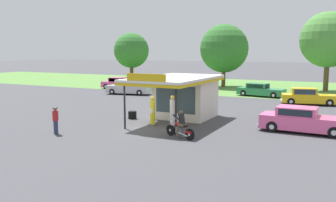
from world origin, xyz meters
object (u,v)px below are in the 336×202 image
object	(u,v)px
gas_pump_nearside	(153,112)
parked_car_back_row_far_left	(119,84)
parked_car_back_row_far_right	(129,88)
spare_tire_stack	(132,115)
parked_car_back_row_centre_right	(308,97)
parked_car_back_row_right	(260,90)
gas_pump_offside	(173,113)
parked_car_back_row_centre_left	(190,90)
bystander_admiring_sedan	(56,120)
featured_classic_sedan	(303,121)
motorcycle_with_rider	(180,126)

from	to	relation	value
gas_pump_nearside	parked_car_back_row_far_left	distance (m)	23.70
parked_car_back_row_far_right	spare_tire_stack	xyz separation A→B (m)	(8.38, -12.51, -0.44)
parked_car_back_row_centre_right	parked_car_back_row_far_right	world-z (taller)	parked_car_back_row_far_right
parked_car_back_row_right	gas_pump_nearside	bearing A→B (deg)	-98.83
parked_car_back_row_far_left	parked_car_back_row_centre_right	size ratio (longest dim) A/B	0.97
gas_pump_offside	parked_car_back_row_centre_left	distance (m)	15.86
bystander_admiring_sedan	spare_tire_stack	xyz separation A→B (m)	(1.45, 6.09, -0.57)
gas_pump_nearside	parked_car_back_row_right	world-z (taller)	gas_pump_nearside
featured_classic_sedan	parked_car_back_row_right	size ratio (longest dim) A/B	0.99
gas_pump_nearside	parked_car_back_row_far_right	distance (m)	17.64
parked_car_back_row_centre_left	parked_car_back_row_far_left	xyz separation A→B (m)	(-11.39, 3.25, -0.03)
motorcycle_with_rider	bystander_admiring_sedan	distance (m)	7.38
gas_pump_nearside	featured_classic_sedan	distance (m)	9.32
parked_car_back_row_centre_left	bystander_admiring_sedan	distance (m)	19.67
parked_car_back_row_far_left	parked_car_back_row_far_right	xyz separation A→B (m)	(4.30, -4.32, 0.04)
bystander_admiring_sedan	parked_car_back_row_far_left	bearing A→B (deg)	116.09
bystander_admiring_sedan	spare_tire_stack	bearing A→B (deg)	76.64
featured_classic_sedan	parked_car_back_row_far_left	distance (m)	28.91
gas_pump_offside	gas_pump_nearside	bearing A→B (deg)	-180.00
parked_car_back_row_centre_left	gas_pump_offside	bearing A→B (deg)	-70.86
gas_pump_nearside	parked_car_back_row_far_right	world-z (taller)	gas_pump_nearside
parked_car_back_row_centre_left	parked_car_back_row_right	xyz separation A→B (m)	(6.64, 3.68, -0.05)
parked_car_back_row_far_left	parked_car_back_row_right	distance (m)	18.04
parked_car_back_row_centre_right	parked_car_back_row_far_right	xyz separation A→B (m)	(-18.94, -0.69, 0.02)
parked_car_back_row_right	spare_tire_stack	distance (m)	18.08
gas_pump_nearside	parked_car_back_row_centre_right	size ratio (longest dim) A/B	0.38
parked_car_back_row_centre_right	motorcycle_with_rider	bearing A→B (deg)	-106.55
gas_pump_nearside	parked_car_back_row_far_left	xyz separation A→B (m)	(-15.14, 18.24, -0.22)
gas_pump_nearside	spare_tire_stack	xyz separation A→B (m)	(-2.46, 1.41, -0.63)
motorcycle_with_rider	parked_car_back_row_far_right	size ratio (longest dim) A/B	0.39
parked_car_back_row_far_right	parked_car_back_row_centre_left	bearing A→B (deg)	8.55
gas_pump_offside	parked_car_back_row_far_right	distance (m)	18.57
motorcycle_with_rider	spare_tire_stack	size ratio (longest dim) A/B	3.43
motorcycle_with_rider	parked_car_back_row_centre_left	bearing A→B (deg)	111.53
parked_car_back_row_right	bystander_admiring_sedan	xyz separation A→B (m)	(-6.81, -23.35, 0.19)
gas_pump_nearside	parked_car_back_row_right	bearing A→B (deg)	81.17
parked_car_back_row_centre_right	parked_car_back_row_right	xyz separation A→B (m)	(-5.20, 4.06, -0.04)
parked_car_back_row_centre_left	parked_car_back_row_right	distance (m)	7.59
parked_car_back_row_centre_left	parked_car_back_row_centre_right	size ratio (longest dim) A/B	1.03
parked_car_back_row_far_left	parked_car_back_row_centre_right	world-z (taller)	parked_car_back_row_centre_right
parked_car_back_row_far_right	parked_car_back_row_far_left	bearing A→B (deg)	134.85
parked_car_back_row_right	motorcycle_with_rider	bearing A→B (deg)	-89.51
parked_car_back_row_far_left	spare_tire_stack	distance (m)	21.07
motorcycle_with_rider	bystander_admiring_sedan	xyz separation A→B (m)	(-6.99, -2.38, 0.19)
featured_classic_sedan	parked_car_back_row_right	xyz separation A→B (m)	(-6.11, 16.32, -0.05)
gas_pump_offside	parked_car_back_row_far_left	size ratio (longest dim) A/B	0.41
gas_pump_nearside	parked_car_back_row_centre_left	bearing A→B (deg)	104.03
motorcycle_with_rider	featured_classic_sedan	bearing A→B (deg)	38.03
gas_pump_offside	parked_car_back_row_centre_left	xyz separation A→B (m)	(-5.20, 14.99, -0.26)
parked_car_back_row_far_left	parked_car_back_row_centre_right	xyz separation A→B (m)	(23.24, -3.63, 0.02)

